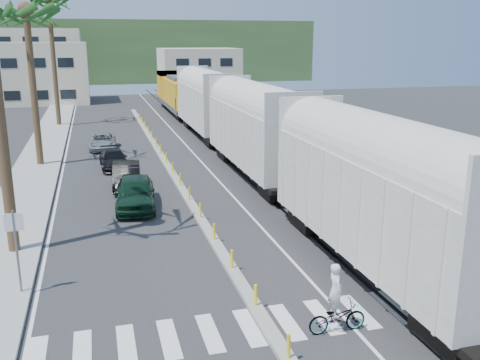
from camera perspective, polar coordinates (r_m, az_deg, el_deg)
name	(u,v)px	position (r m, az deg, el deg)	size (l,w,h in m)	color
ground	(247,295)	(18.37, 0.72, -12.21)	(140.00, 140.00, 0.00)	#28282B
sidewalk	(41,156)	(41.75, -20.43, 2.42)	(3.00, 90.00, 0.15)	gray
rails	(213,140)	(45.52, -2.94, 4.23)	(1.56, 100.00, 0.06)	black
median	(167,164)	(36.91, -7.84, 1.71)	(0.45, 60.00, 0.85)	gray
crosswalk	(265,325)	(16.68, 2.68, -15.18)	(14.00, 2.20, 0.01)	silver
lane_markings	(130,152)	(41.64, -11.70, 2.91)	(9.42, 90.00, 0.01)	silver
freight_train	(233,118)	(38.52, -0.80, 6.66)	(3.00, 60.94, 5.85)	beige
palm_trees	(29,0)	(38.68, -21.58, 17.45)	(3.50, 37.20, 13.75)	brown
street_sign	(16,240)	(19.04, -22.82, -5.96)	(0.60, 0.08, 3.00)	slate
buildings	(79,66)	(87.50, -16.84, 11.54)	(38.00, 27.00, 10.00)	beige
hillside	(113,51)	(115.84, -13.39, 13.22)	(80.00, 20.00, 12.00)	#385628
car_lead	(135,192)	(27.62, -11.11, -1.30)	(2.33, 4.97, 1.64)	black
car_second	(127,175)	(31.58, -12.01, 0.50)	(1.82, 4.50, 1.45)	black
car_third	(114,159)	(36.54, -13.33, 2.17)	(1.92, 4.33, 1.23)	black
car_rear	(103,142)	(43.23, -14.44, 4.00)	(2.20, 4.44, 1.21)	#A4A7A9
cyclist	(337,310)	(16.25, 10.27, -13.49)	(0.71, 1.77, 2.16)	#9EA0A5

